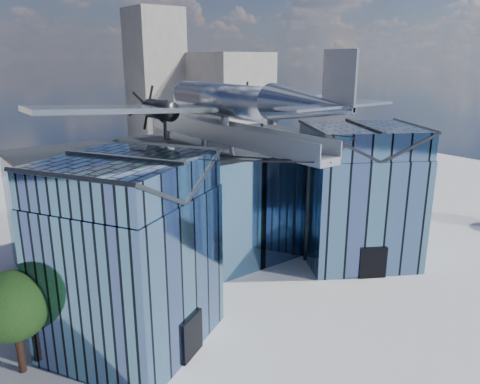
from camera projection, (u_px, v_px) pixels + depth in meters
ground_plane at (255, 287)px, 36.34m from camera, size 120.00×120.00×0.00m
museum at (213, 201)px, 39.26m from camera, size 32.88×24.50×17.60m
bg_towers at (61, 105)px, 73.10m from camera, size 77.00×24.50×26.00m
tree_plaza_w at (13, 306)px, 25.40m from camera, size 4.63×4.63×6.12m
tree_side_e at (377, 175)px, 55.79m from camera, size 4.39×4.39×5.39m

